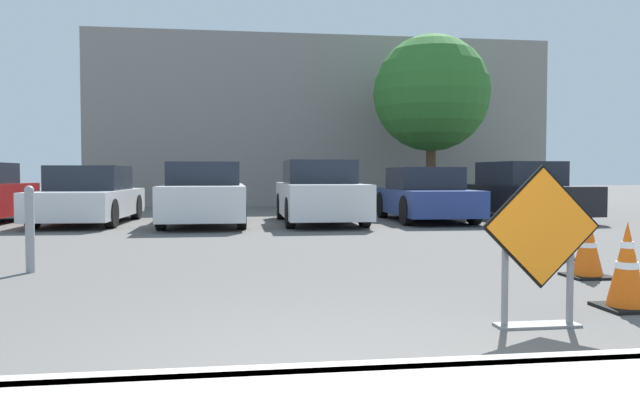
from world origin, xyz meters
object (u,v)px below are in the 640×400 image
(traffic_cone_second, at_px, (588,246))
(bollard_nearest, at_px, (30,227))
(parked_car_third, at_px, (204,195))
(parked_car_fourth, at_px, (319,194))
(parked_car_fifth, at_px, (425,196))
(traffic_cone_nearest, at_px, (627,266))
(parked_car_second, at_px, (89,197))
(road_closed_sign, at_px, (541,242))
(traffic_cone_third, at_px, (559,237))
(parked_car_sixth, at_px, (521,193))
(traffic_cone_fourth, at_px, (540,228))

(traffic_cone_second, bearing_deg, bollard_nearest, 168.98)
(parked_car_third, xyz_separation_m, parked_car_fourth, (2.80, 0.06, 0.02))
(parked_car_fourth, height_order, parked_car_fifth, parked_car_fourth)
(traffic_cone_second, height_order, parked_car_fifth, parked_car_fifth)
(traffic_cone_nearest, height_order, parked_car_second, parked_car_second)
(parked_car_second, relative_size, parked_car_fifth, 1.09)
(traffic_cone_second, bearing_deg, road_closed_sign, -128.40)
(traffic_cone_second, bearing_deg, parked_car_second, 129.92)
(traffic_cone_second, xyz_separation_m, traffic_cone_third, (0.49, 1.52, -0.05))
(traffic_cone_second, xyz_separation_m, bollard_nearest, (-6.62, 1.29, 0.20))
(parked_car_second, xyz_separation_m, parked_car_fifth, (8.40, -0.34, -0.01))
(parked_car_sixth, xyz_separation_m, bollard_nearest, (-10.21, -7.79, -0.14))
(parked_car_third, bearing_deg, traffic_cone_third, 127.30)
(road_closed_sign, xyz_separation_m, parked_car_fourth, (-0.28, 10.64, 0.04))
(road_closed_sign, distance_m, traffic_cone_fourth, 5.86)
(traffic_cone_nearest, height_order, parked_car_sixth, parked_car_sixth)
(traffic_cone_nearest, xyz_separation_m, parked_car_second, (-6.99, 10.75, 0.27))
(parked_car_second, relative_size, parked_car_sixth, 0.96)
(road_closed_sign, bearing_deg, traffic_cone_second, 51.60)
(traffic_cone_nearest, xyz_separation_m, traffic_cone_second, (0.63, 1.65, -0.02))
(traffic_cone_fourth, distance_m, parked_car_fourth, 6.24)
(parked_car_fifth, relative_size, parked_car_sixth, 0.88)
(traffic_cone_nearest, distance_m, parked_car_fifth, 10.51)
(traffic_cone_nearest, bearing_deg, parked_car_fourth, 97.82)
(parked_car_second, distance_m, parked_car_third, 2.89)
(traffic_cone_second, xyz_separation_m, parked_car_fourth, (-2.01, 8.46, 0.35))
(traffic_cone_second, relative_size, parked_car_second, 0.17)
(parked_car_third, bearing_deg, parked_car_fifth, -176.63)
(traffic_cone_fourth, height_order, parked_car_third, parked_car_third)
(parked_car_fourth, relative_size, parked_car_sixth, 0.97)
(road_closed_sign, distance_m, bollard_nearest, 6.00)
(road_closed_sign, xyz_separation_m, bollard_nearest, (-4.89, 3.48, -0.12))
(traffic_cone_second, xyz_separation_m, parked_car_second, (-7.61, 9.10, 0.28))
(traffic_cone_second, xyz_separation_m, parked_car_third, (-4.81, 8.39, 0.33))
(traffic_cone_fourth, distance_m, bollard_nearest, 7.78)
(traffic_cone_second, relative_size, parked_car_third, 0.17)
(traffic_cone_third, xyz_separation_m, parked_car_second, (-8.10, 7.58, 0.34))
(road_closed_sign, bearing_deg, parked_car_third, 106.24)
(traffic_cone_fourth, bearing_deg, parked_car_second, 144.60)
(traffic_cone_nearest, relative_size, bollard_nearest, 0.74)
(traffic_cone_second, height_order, parked_car_fourth, parked_car_fourth)
(traffic_cone_nearest, xyz_separation_m, parked_car_sixth, (4.21, 10.73, 0.32))
(road_closed_sign, bearing_deg, parked_car_second, 117.53)
(parked_car_second, relative_size, parked_car_fourth, 0.99)
(parked_car_third, bearing_deg, road_closed_sign, 105.91)
(parked_car_second, distance_m, parked_car_sixth, 11.20)
(traffic_cone_third, bearing_deg, traffic_cone_nearest, -109.33)
(traffic_cone_fourth, relative_size, parked_car_sixth, 0.14)
(traffic_cone_fourth, height_order, parked_car_fourth, parked_car_fourth)
(road_closed_sign, distance_m, traffic_cone_third, 4.33)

